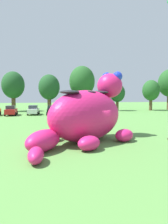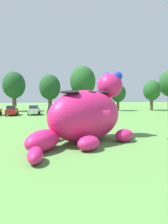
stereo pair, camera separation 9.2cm
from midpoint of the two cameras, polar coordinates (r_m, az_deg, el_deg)
The scene contains 13 objects.
ground_plane at distance 16.80m, azimuth 2.53°, elevation -7.91°, with size 160.00×160.00×0.00m, color #568E42.
giant_inflatable_creature at distance 16.60m, azimuth 0.77°, elevation -0.84°, with size 8.86×9.69×5.65m.
car_red at distance 39.45m, azimuth -18.68°, elevation 0.39°, with size 1.98×4.12×1.72m.
car_white at distance 39.53m, azimuth -13.13°, elevation 0.52°, with size 2.14×4.20×1.72m.
car_black at distance 38.73m, azimuth -8.34°, elevation 0.51°, with size 2.07×4.17×1.72m.
box_truck at distance 40.15m, azimuth -0.59°, elevation 1.77°, with size 2.44×6.44×2.95m.
tree_mid_left at distance 48.82m, azimuth -18.18°, elevation 6.80°, with size 4.86×4.86×8.62m.
tree_centre_left at distance 45.52m, azimuth -9.06°, elevation 6.51°, with size 4.42×4.42×7.85m.
tree_centre at distance 46.73m, azimuth -0.28°, elevation 8.11°, with size 5.53×5.53×9.82m.
tree_centre_right at distance 48.42m, azimuth 9.17°, elevation 4.99°, with size 3.40×3.40×6.03m.
tree_mid_right at distance 51.30m, azimuth 17.74°, elevation 5.48°, with size 3.92×3.92×6.95m.
spectator_near_inflatable at distance 30.60m, azimuth -0.39°, elevation -0.56°, with size 0.38×0.26×1.71m.
spectator_mid_field at distance 34.40m, azimuth -3.84°, elevation 0.01°, with size 0.38×0.26×1.71m.
Camera 2 is at (-3.56, -16.00, 3.68)m, focal length 34.19 mm.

